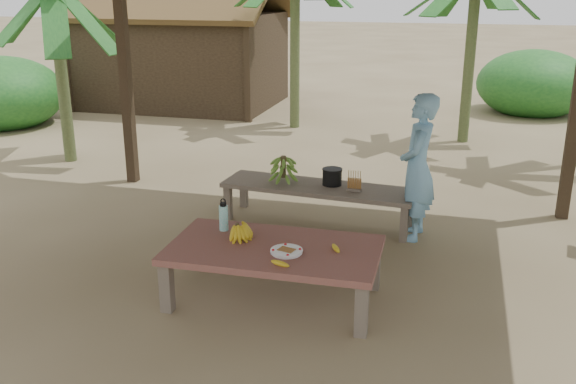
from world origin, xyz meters
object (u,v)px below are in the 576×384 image
(water_flask, at_px, (224,217))
(ripe_banana_bunch, at_px, (238,230))
(work_table, at_px, (274,254))
(plate, at_px, (287,251))
(woman, at_px, (418,167))
(cooking_pot, at_px, (332,177))
(bench, at_px, (318,190))

(water_flask, bearing_deg, ripe_banana_bunch, -40.20)
(work_table, relative_size, ripe_banana_bunch, 6.95)
(plate, bearing_deg, woman, 64.13)
(ripe_banana_bunch, height_order, water_flask, water_flask)
(water_flask, bearing_deg, work_table, -24.71)
(ripe_banana_bunch, height_order, cooking_pot, ripe_banana_bunch)
(work_table, distance_m, cooking_pot, 2.02)
(cooking_pot, bearing_deg, ripe_banana_bunch, -103.58)
(plate, height_order, woman, woman)
(woman, bearing_deg, work_table, -27.18)
(cooking_pot, distance_m, woman, 1.01)
(bench, xyz_separation_m, cooking_pot, (0.14, 0.07, 0.15))
(bench, xyz_separation_m, plate, (0.18, -2.05, 0.12))
(bench, xyz_separation_m, water_flask, (-0.51, -1.68, 0.23))
(plate, xyz_separation_m, cooking_pot, (-0.04, 2.12, 0.02))
(plate, bearing_deg, ripe_banana_bunch, 157.98)
(work_table, xyz_separation_m, woman, (1.06, 1.79, 0.35))
(water_flask, height_order, woman, woman)
(woman, bearing_deg, water_flask, -42.85)
(ripe_banana_bunch, bearing_deg, woman, 50.01)
(cooking_pot, bearing_deg, bench, -152.64)
(woman, bearing_deg, ripe_banana_bunch, -36.48)
(ripe_banana_bunch, height_order, plate, ripe_banana_bunch)
(ripe_banana_bunch, bearing_deg, water_flask, 139.80)
(plate, relative_size, woman, 0.17)
(work_table, height_order, ripe_banana_bunch, ripe_banana_bunch)
(water_flask, bearing_deg, bench, 73.16)
(water_flask, relative_size, woman, 0.19)
(cooking_pot, relative_size, woman, 0.14)
(plate, relative_size, water_flask, 0.90)
(bench, distance_m, cooking_pot, 0.22)
(work_table, xyz_separation_m, plate, (0.14, -0.11, 0.08))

